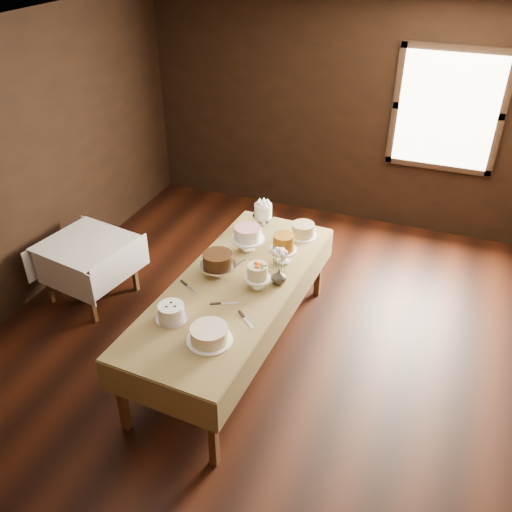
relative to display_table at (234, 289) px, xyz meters
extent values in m
cube|color=black|center=(0.10, 0.06, -0.73)|extent=(5.00, 6.00, 0.01)
cube|color=beige|center=(0.10, 0.06, 2.07)|extent=(5.00, 6.00, 0.01)
cube|color=black|center=(0.10, 3.06, 0.67)|extent=(5.00, 0.02, 2.80)
cube|color=black|center=(-2.40, 0.06, 0.67)|extent=(0.02, 6.00, 2.80)
cube|color=#FFEABF|center=(1.40, 3.00, 0.87)|extent=(1.10, 0.05, 1.30)
cube|color=#492A12|center=(-0.47, -1.16, -0.37)|extent=(0.07, 0.07, 0.72)
cube|color=#492A12|center=(-0.34, 1.21, -0.37)|extent=(0.07, 0.07, 0.72)
cube|color=#492A12|center=(0.34, -1.21, -0.37)|extent=(0.07, 0.07, 0.72)
cube|color=#492A12|center=(0.47, 1.16, -0.37)|extent=(0.07, 0.07, 0.72)
cube|color=#492A12|center=(0.00, 0.00, 0.03)|extent=(1.07, 2.54, 0.04)
cube|color=tan|center=(0.00, 0.00, 0.05)|extent=(1.14, 2.61, 0.01)
cube|color=#492A12|center=(-2.15, 0.00, -0.42)|extent=(0.05, 0.05, 0.63)
cube|color=#492A12|center=(-2.04, 0.62, -0.42)|extent=(0.05, 0.05, 0.63)
cube|color=#492A12|center=(-1.52, -0.11, -0.42)|extent=(0.05, 0.05, 0.63)
cube|color=#492A12|center=(-1.41, 0.52, -0.42)|extent=(0.05, 0.05, 0.63)
cube|color=#492A12|center=(-1.78, 0.26, -0.08)|extent=(0.85, 0.85, 0.04)
cube|color=white|center=(-1.78, 0.26, -0.06)|extent=(0.94, 0.94, 0.01)
cylinder|color=silver|center=(-0.15, 1.11, 0.11)|extent=(0.22, 0.22, 0.11)
cylinder|color=white|center=(-0.15, 1.11, 0.23)|extent=(0.26, 0.26, 0.13)
cylinder|color=white|center=(0.32, 1.01, 0.06)|extent=(0.29, 0.29, 0.01)
cylinder|color=beige|center=(0.32, 1.01, 0.13)|extent=(0.32, 0.32, 0.12)
cylinder|color=white|center=(-0.10, 0.58, 0.13)|extent=(0.33, 0.33, 0.14)
cylinder|color=white|center=(-0.10, 0.58, 0.25)|extent=(0.30, 0.30, 0.11)
cylinder|color=white|center=(0.28, 0.49, 0.13)|extent=(0.26, 0.26, 0.15)
cylinder|color=#BB6E1A|center=(0.28, 0.49, 0.28)|extent=(0.23, 0.23, 0.15)
cylinder|color=silver|center=(-0.19, 0.08, 0.12)|extent=(0.32, 0.32, 0.12)
cylinder|color=#3B1F0C|center=(-0.19, 0.08, 0.24)|extent=(0.35, 0.35, 0.11)
cylinder|color=white|center=(0.21, 0.03, 0.12)|extent=(0.23, 0.23, 0.11)
cylinder|color=beige|center=(0.21, 0.03, 0.23)|extent=(0.25, 0.25, 0.12)
cylinder|color=silver|center=(-0.28, -0.63, 0.06)|extent=(0.27, 0.27, 0.01)
cylinder|color=white|center=(-0.28, -0.63, 0.13)|extent=(0.22, 0.22, 0.12)
cylinder|color=white|center=(0.12, -0.75, 0.06)|extent=(0.36, 0.36, 0.01)
cylinder|color=#F9E6C0|center=(0.12, -0.75, 0.13)|extent=(0.35, 0.35, 0.11)
cube|color=silver|center=(0.08, -0.27, 0.06)|extent=(0.23, 0.13, 0.01)
cube|color=silver|center=(0.32, -0.45, 0.06)|extent=(0.20, 0.18, 0.01)
cube|color=silver|center=(-0.08, 0.33, 0.06)|extent=(0.08, 0.24, 0.01)
cube|color=silver|center=(0.32, 0.28, 0.06)|extent=(0.15, 0.22, 0.01)
cube|color=silver|center=(-0.31, -0.21, 0.06)|extent=(0.22, 0.14, 0.01)
imported|color=#2D2823|center=(0.36, 0.15, 0.13)|extent=(0.19, 0.19, 0.14)
camera|label=1|loc=(1.60, -3.58, 2.87)|focal=38.43mm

